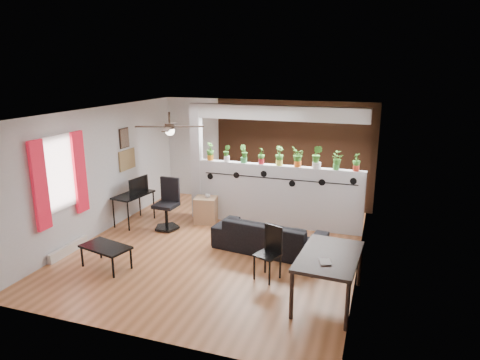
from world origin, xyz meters
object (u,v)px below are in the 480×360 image
object	(u,v)px
ceiling_fan	(170,128)
potted_plant_3	(261,155)
office_chair	(168,207)
potted_plant_8	(357,161)
potted_plant_2	(244,153)
potted_plant_4	(279,155)
potted_plant_1	(227,153)
potted_plant_0	(210,151)
coffee_table	(106,248)
folding_chair	(271,248)
cube_shelf	(206,210)
potted_plant_6	(317,156)
potted_plant_7	(336,160)
sofa	(269,236)
potted_plant_5	(298,156)
computer_desk	(133,197)
dining_table	(329,260)
cup	(208,196)

from	to	relation	value
ceiling_fan	potted_plant_3	bearing A→B (deg)	56.20
office_chair	potted_plant_8	bearing A→B (deg)	14.03
potted_plant_2	potted_plant_4	xyz separation A→B (m)	(0.79, 0.00, 0.01)
ceiling_fan	potted_plant_1	xyz separation A→B (m)	(0.42, 1.80, -0.76)
potted_plant_0	potted_plant_1	size ratio (longest dim) A/B	1.06
ceiling_fan	potted_plant_4	distance (m)	2.52
potted_plant_0	coffee_table	xyz separation A→B (m)	(-0.74, -2.95, -1.20)
folding_chair	cube_shelf	bearing A→B (deg)	134.80
potted_plant_1	potted_plant_2	distance (m)	0.40
ceiling_fan	potted_plant_8	bearing A→B (deg)	29.51
potted_plant_6	potted_plant_8	xyz separation A→B (m)	(0.79, 0.00, -0.05)
folding_chair	coffee_table	world-z (taller)	folding_chair
potted_plant_1	potted_plant_7	distance (m)	2.37
potted_plant_0	sofa	bearing A→B (deg)	-37.69
potted_plant_5	potted_plant_7	xyz separation A→B (m)	(0.79, 0.00, -0.02)
potted_plant_7	computer_desk	bearing A→B (deg)	-168.10
ceiling_fan	potted_plant_5	xyz separation A→B (m)	(2.00, 1.80, -0.74)
potted_plant_1	dining_table	distance (m)	3.96
cube_shelf	office_chair	size ratio (longest dim) A/B	0.54
potted_plant_3	ceiling_fan	bearing A→B (deg)	-123.80
potted_plant_3	folding_chair	size ratio (longest dim) A/B	0.40
potted_plant_3	computer_desk	xyz separation A→B (m)	(-2.66, -0.89, -0.93)
potted_plant_5	potted_plant_6	xyz separation A→B (m)	(0.40, 0.00, 0.03)
potted_plant_2	cube_shelf	size ratio (longest dim) A/B	0.68
potted_plant_4	potted_plant_0	bearing A→B (deg)	180.00
cup	office_chair	world-z (taller)	office_chair
potted_plant_3	folding_chair	distance (m)	2.72
computer_desk	office_chair	size ratio (longest dim) A/B	0.92
sofa	computer_desk	xyz separation A→B (m)	(-3.21, 0.45, 0.32)
cup	dining_table	distance (m)	3.87
potted_plant_0	potted_plant_6	distance (m)	2.37
ceiling_fan	dining_table	distance (m)	3.61
cube_shelf	folding_chair	xyz separation A→B (m)	(2.02, -2.04, 0.24)
potted_plant_3	office_chair	xyz separation A→B (m)	(-1.80, -0.94, -1.06)
potted_plant_4	folding_chair	distance (m)	2.63
potted_plant_2	potted_plant_4	distance (m)	0.79
ceiling_fan	dining_table	size ratio (longest dim) A/B	0.84
potted_plant_5	coffee_table	world-z (taller)	potted_plant_5
potted_plant_0	folding_chair	xyz separation A→B (m)	(2.03, -2.38, -1.04)
potted_plant_7	potted_plant_8	bearing A→B (deg)	-0.00
cup	coffee_table	distance (m)	2.74
potted_plant_3	sofa	world-z (taller)	potted_plant_3
potted_plant_4	computer_desk	world-z (taller)	potted_plant_4
potted_plant_4	cube_shelf	distance (m)	2.05
potted_plant_8	office_chair	size ratio (longest dim) A/B	0.34
ceiling_fan	folding_chair	xyz separation A→B (m)	(2.05, -0.58, -1.79)
potted_plant_7	potted_plant_8	size ratio (longest dim) A/B	1.01
potted_plant_1	potted_plant_5	xyz separation A→B (m)	(1.58, 0.00, 0.02)
cube_shelf	coffee_table	size ratio (longest dim) A/B	0.61
potted_plant_3	cup	bearing A→B (deg)	-163.16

